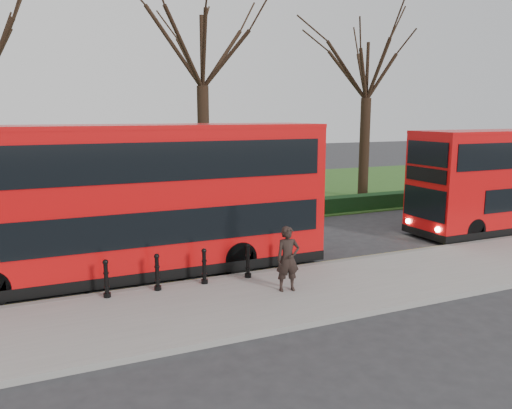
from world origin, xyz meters
name	(u,v)px	position (x,y,z in m)	size (l,w,h in m)	color
ground	(241,268)	(0.00, 0.00, 0.00)	(120.00, 120.00, 0.00)	#28282B
pavement	(282,296)	(0.00, -3.00, 0.07)	(60.00, 4.00, 0.15)	gray
kerb	(253,275)	(0.00, -1.00, 0.07)	(60.00, 0.25, 0.16)	slate
grass_verge	(147,198)	(0.00, 15.00, 0.03)	(60.00, 18.00, 0.06)	#2C511B
hedge	(185,218)	(0.00, 6.80, 0.40)	(60.00, 0.90, 0.80)	black
yellow_line_outer	(250,274)	(0.00, -0.70, 0.01)	(60.00, 0.10, 0.01)	yellow
yellow_line_inner	(247,272)	(0.00, -0.50, 0.01)	(60.00, 0.10, 0.01)	yellow
tree_mid	(202,43)	(2.00, 10.00, 8.47)	(7.46, 7.46, 11.65)	black
tree_right	(368,64)	(12.00, 10.00, 7.84)	(6.90, 6.90, 10.79)	black
bollard_row	(204,267)	(-1.71, -1.35, 0.65)	(5.65, 0.15, 1.00)	black
bus_lead	(138,201)	(-3.15, 0.64, 2.36)	(11.79, 2.71, 4.69)	red
pedestrian	(288,259)	(0.24, -2.84, 1.06)	(0.67, 0.44, 1.83)	black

